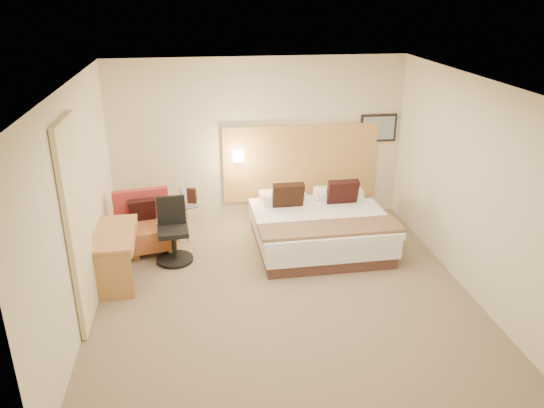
{
  "coord_description": "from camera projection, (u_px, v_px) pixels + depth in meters",
  "views": [
    {
      "loc": [
        -0.97,
        -5.87,
        3.68
      ],
      "look_at": [
        -0.04,
        0.67,
        0.97
      ],
      "focal_mm": 35.0,
      "sensor_mm": 36.0,
      "label": 1
    }
  ],
  "objects": [
    {
      "name": "desk_chair",
      "position": [
        173.0,
        236.0,
        7.59
      ],
      "size": [
        0.57,
        0.57,
        0.93
      ],
      "color": "black",
      "rests_on": "floor"
    },
    {
      "name": "bed",
      "position": [
        319.0,
        226.0,
        8.06
      ],
      "size": [
        2.01,
        1.95,
        0.96
      ],
      "color": "#492C24",
      "rests_on": "floor"
    },
    {
      "name": "art_frame",
      "position": [
        378.0,
        128.0,
        8.87
      ],
      "size": [
        0.62,
        0.03,
        0.47
      ],
      "primitive_type": "cube",
      "color": "black",
      "rests_on": "wall_back"
    },
    {
      "name": "desk",
      "position": [
        117.0,
        242.0,
        7.01
      ],
      "size": [
        0.55,
        1.15,
        0.71
      ],
      "color": "#B47A46",
      "rests_on": "floor"
    },
    {
      "name": "ceiling",
      "position": [
        284.0,
        82.0,
        5.87
      ],
      "size": [
        4.8,
        5.0,
        0.02
      ],
      "primitive_type": "cube",
      "color": "white",
      "rests_on": "floor"
    },
    {
      "name": "lamp_arm",
      "position": [
        238.0,
        155.0,
        8.64
      ],
      "size": [
        0.02,
        0.12,
        0.02
      ],
      "primitive_type": "cylinder",
      "rotation": [
        1.57,
        0.0,
        0.0
      ],
      "color": "white",
      "rests_on": "wall_back"
    },
    {
      "name": "wall_right",
      "position": [
        471.0,
        186.0,
        6.7
      ],
      "size": [
        0.02,
        5.0,
        2.7
      ],
      "primitive_type": "cube",
      "color": "beige",
      "rests_on": "floor"
    },
    {
      "name": "lamp_shade",
      "position": [
        238.0,
        156.0,
        8.58
      ],
      "size": [
        0.15,
        0.15,
        0.15
      ],
      "primitive_type": "cube",
      "color": "#F8E7C2",
      "rests_on": "wall_back"
    },
    {
      "name": "menu_folder",
      "position": [
        192.0,
        196.0,
        8.12
      ],
      "size": [
        0.15,
        0.09,
        0.24
      ],
      "primitive_type": "cube",
      "rotation": [
        0.0,
        0.0,
        -0.29
      ],
      "color": "#341A15",
      "rests_on": "side_table"
    },
    {
      "name": "wall_left",
      "position": [
        76.0,
        207.0,
        6.07
      ],
      "size": [
        0.02,
        5.0,
        2.7
      ],
      "primitive_type": "cube",
      "color": "beige",
      "rests_on": "floor"
    },
    {
      "name": "floor",
      "position": [
        282.0,
        293.0,
        6.91
      ],
      "size": [
        4.8,
        5.0,
        0.02
      ],
      "primitive_type": "cube",
      "color": "#786751",
      "rests_on": "ground"
    },
    {
      "name": "curtain",
      "position": [
        78.0,
        226.0,
        5.9
      ],
      "size": [
        0.06,
        0.9,
        2.42
      ],
      "primitive_type": "cube",
      "color": "beige",
      "rests_on": "wall_left"
    },
    {
      "name": "art_canvas",
      "position": [
        379.0,
        128.0,
        8.85
      ],
      "size": [
        0.54,
        0.01,
        0.39
      ],
      "primitive_type": "cube",
      "color": "gray",
      "rests_on": "wall_back"
    },
    {
      "name": "bottle_a",
      "position": [
        182.0,
        194.0,
        8.21
      ],
      "size": [
        0.08,
        0.08,
        0.22
      ],
      "primitive_type": "cylinder",
      "rotation": [
        0.0,
        0.0,
        -0.29
      ],
      "color": "#98C6EB",
      "rests_on": "side_table"
    },
    {
      "name": "wall_front",
      "position": [
        335.0,
        313.0,
        4.09
      ],
      "size": [
        4.8,
        0.02,
        2.7
      ],
      "primitive_type": "cube",
      "color": "beige",
      "rests_on": "floor"
    },
    {
      "name": "side_table",
      "position": [
        187.0,
        218.0,
        8.29
      ],
      "size": [
        0.68,
        0.68,
        0.6
      ],
      "color": "silver",
      "rests_on": "floor"
    },
    {
      "name": "wall_back",
      "position": [
        258.0,
        141.0,
        8.69
      ],
      "size": [
        4.8,
        0.02,
        2.7
      ],
      "primitive_type": "cube",
      "color": "beige",
      "rests_on": "floor"
    },
    {
      "name": "lounge_chair",
      "position": [
        144.0,
        227.0,
        7.95
      ],
      "size": [
        0.94,
        0.86,
        0.87
      ],
      "color": "tan",
      "rests_on": "floor"
    },
    {
      "name": "headboard_panel",
      "position": [
        300.0,
        163.0,
        8.9
      ],
      "size": [
        2.6,
        0.04,
        1.3
      ],
      "primitive_type": "cube",
      "color": "tan",
      "rests_on": "wall_back"
    }
  ]
}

